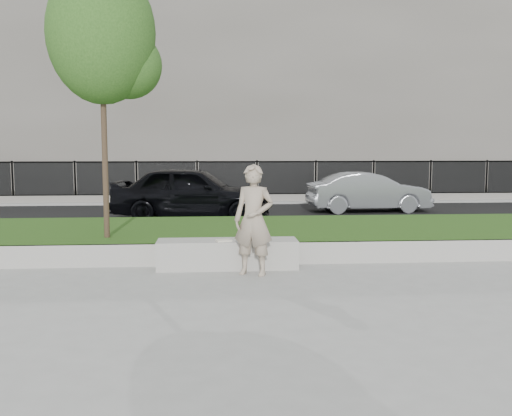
{
  "coord_description": "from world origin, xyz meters",
  "views": [
    {
      "loc": [
        -0.0,
        -9.02,
        2.11
      ],
      "look_at": [
        0.76,
        1.2,
        1.01
      ],
      "focal_mm": 40.0,
      "sensor_mm": 36.0,
      "label": 1
    }
  ],
  "objects": [
    {
      "name": "car_dark",
      "position": [
        -0.61,
        7.21,
        0.81
      ],
      "size": [
        4.77,
        2.52,
        1.55
      ],
      "primitive_type": "imported",
      "rotation": [
        0.0,
        0.0,
        1.41
      ],
      "color": "black",
      "rests_on": "street"
    },
    {
      "name": "stone_bench",
      "position": [
        0.23,
        0.8,
        0.25
      ],
      "size": [
        2.43,
        0.61,
        0.5
      ],
      "primitive_type": "cube",
      "color": "#A4A199",
      "rests_on": "ground"
    },
    {
      "name": "book",
      "position": [
        0.16,
        0.66,
        0.51
      ],
      "size": [
        0.29,
        0.24,
        0.03
      ],
      "primitive_type": "cube",
      "rotation": [
        0.0,
        0.0,
        0.26
      ],
      "color": "silver",
      "rests_on": "stone_bench"
    },
    {
      "name": "street",
      "position": [
        0.0,
        8.5,
        0.02
      ],
      "size": [
        34.0,
        7.0,
        0.04
      ],
      "primitive_type": "cube",
      "color": "black",
      "rests_on": "ground"
    },
    {
      "name": "far_pavement",
      "position": [
        0.0,
        13.0,
        0.06
      ],
      "size": [
        34.0,
        3.0,
        0.12
      ],
      "primitive_type": "cube",
      "color": "gray",
      "rests_on": "ground"
    },
    {
      "name": "man",
      "position": [
        0.65,
        0.25,
        0.91
      ],
      "size": [
        0.78,
        0.65,
        1.83
      ],
      "primitive_type": "imported",
      "rotation": [
        0.0,
        0.0,
        -0.37
      ],
      "color": "tan",
      "rests_on": "ground"
    },
    {
      "name": "car_silver",
      "position": [
        4.94,
        8.85,
        0.67
      ],
      "size": [
        3.91,
        1.54,
        1.27
      ],
      "primitive_type": "imported",
      "rotation": [
        0.0,
        0.0,
        1.62
      ],
      "color": "gray",
      "rests_on": "street"
    },
    {
      "name": "young_tree",
      "position": [
        -1.96,
        1.9,
        4.08
      ],
      "size": [
        2.07,
        1.98,
        5.06
      ],
      "color": "#38281C",
      "rests_on": "grass_bank"
    },
    {
      "name": "iron_fence",
      "position": [
        0.0,
        12.0,
        0.54
      ],
      "size": [
        32.0,
        0.3,
        1.5
      ],
      "color": "slate",
      "rests_on": "far_pavement"
    },
    {
      "name": "grass_bank",
      "position": [
        0.0,
        3.0,
        0.2
      ],
      "size": [
        34.0,
        4.0,
        0.4
      ],
      "primitive_type": "cube",
      "color": "#14370D",
      "rests_on": "ground"
    },
    {
      "name": "ground",
      "position": [
        0.0,
        0.0,
        0.0
      ],
      "size": [
        90.0,
        90.0,
        0.0
      ],
      "primitive_type": "plane",
      "color": "gray",
      "rests_on": "ground"
    },
    {
      "name": "grass_kerb",
      "position": [
        0.0,
        1.04,
        0.2
      ],
      "size": [
        34.0,
        0.08,
        0.4
      ],
      "primitive_type": "cube",
      "color": "#A4A199",
      "rests_on": "ground"
    },
    {
      "name": "building_facade",
      "position": [
        0.0,
        20.0,
        5.0
      ],
      "size": [
        34.0,
        10.0,
        10.0
      ],
      "primitive_type": "cube",
      "color": "#615C55",
      "rests_on": "ground"
    }
  ]
}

